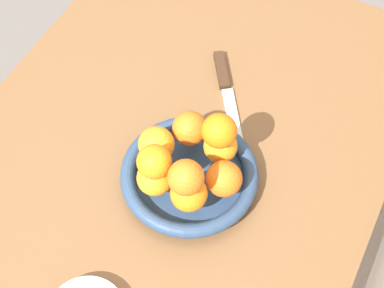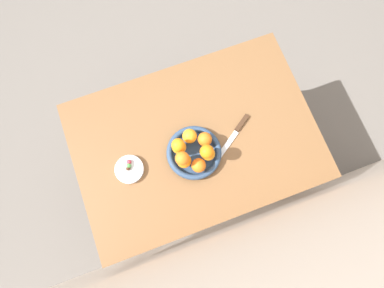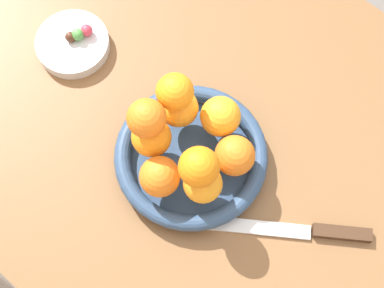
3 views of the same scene
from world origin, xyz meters
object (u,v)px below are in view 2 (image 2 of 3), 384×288
orange_4 (199,165)px  orange_5 (208,154)px  dining_table (195,144)px  fruit_bowl (194,153)px  orange_3 (184,161)px  orange_6 (207,152)px  orange_2 (179,147)px  candy_ball_2 (129,161)px  candy_ball_3 (129,166)px  orange_0 (205,139)px  candy_dish (129,169)px  candy_ball_0 (128,169)px  orange_7 (178,145)px  candy_ball_1 (129,169)px  orange_1 (190,136)px  orange_8 (182,158)px  knife (235,134)px

orange_4 → orange_5: size_ratio=1.05×
dining_table → fruit_bowl: fruit_bowl is taller
orange_3 → orange_6: bearing=176.5°
fruit_bowl → orange_2: bearing=-33.5°
candy_ball_2 → candy_ball_3: 0.02m
fruit_bowl → orange_0: size_ratio=3.91×
orange_3 → dining_table: bearing=-134.0°
candy_dish → candy_ball_0: size_ratio=7.12×
orange_7 → orange_6: bearing=146.7°
candy_ball_1 → candy_ball_3: size_ratio=0.67×
fruit_bowl → candy_ball_1: (0.29, -0.03, 0.01)m
orange_4 → candy_ball_1: bearing=-18.8°
orange_3 → orange_5: orange_3 is taller
orange_1 → orange_8: size_ratio=1.08×
dining_table → orange_7: (0.08, 0.03, 0.22)m
candy_ball_3 → orange_6: bearing=167.0°
orange_1 → candy_ball_3: (0.29, 0.02, -0.04)m
candy_dish → orange_6: 0.36m
dining_table → candy_ball_2: bearing=-0.5°
orange_4 → orange_8: (0.06, -0.04, 0.06)m
orange_6 → orange_7: bearing=-33.3°
candy_dish → orange_2: size_ratio=2.06×
fruit_bowl → orange_7: size_ratio=4.29×
candy_ball_3 → candy_ball_0: bearing=55.9°
candy_dish → orange_6: size_ratio=2.13×
orange_0 → orange_6: (0.02, 0.06, 0.06)m
candy_ball_1 → candy_dish: bearing=67.8°
orange_8 → orange_3: bearing=161.7°
orange_3 → knife: bearing=-169.9°
fruit_bowl → orange_4: orange_4 is taller
candy_ball_0 → candy_ball_2: bearing=-114.2°
candy_ball_1 → orange_6: bearing=169.1°
candy_ball_2 → orange_8: bearing=158.6°
candy_ball_0 → knife: 0.50m
fruit_bowl → candy_ball_1: 0.29m
orange_4 → candy_ball_1: size_ratio=4.33×
candy_dish → dining_table: bearing=-175.0°
dining_table → orange_2: bearing=14.8°
orange_6 → candy_ball_0: bearing=-10.9°
candy_dish → candy_ball_0: 0.02m
orange_8 → candy_ball_1: bearing=-13.8°
orange_0 → knife: size_ratio=0.27×
candy_dish → candy_ball_2: (-0.01, -0.03, 0.02)m
dining_table → candy_ball_2: candy_ball_2 is taller
fruit_bowl → orange_5: size_ratio=4.12×
fruit_bowl → candy_dish: 0.29m
orange_1 → orange_5: orange_1 is taller
dining_table → orange_3: size_ratio=17.74×
orange_2 → candy_ball_0: size_ratio=3.45×
orange_8 → knife: orange_8 is taller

